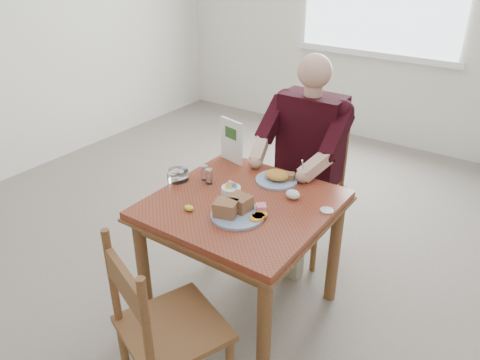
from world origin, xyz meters
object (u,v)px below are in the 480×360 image
Objects in this scene: chair_near at (163,330)px; diner at (305,146)px; table at (242,219)px; chair_far at (308,187)px; near_plate at (236,210)px; far_plate at (278,177)px.

diner is at bearing 93.32° from chair_near.
table is at bearing -90.00° from diner.
chair_far reaches higher than near_plate.
diner is at bearing 93.73° from near_plate.
chair_near is (0.08, -0.73, -0.16)m from table.
chair_near is 3.08× the size of near_plate.
table is at bearing 96.52° from chair_near.
far_plate is at bearing -84.82° from diner.
table is 0.73m from diner.
near_plate is at bearing 92.74° from chair_near.
diner reaches higher than chair_near.
near_plate is at bearing -67.70° from table.
diner is 4.48× the size of far_plate.
chair_near is at bearing -86.68° from diner.
near_plate is at bearing -87.62° from far_plate.
diner reaches higher than far_plate.
diner is (0.00, 0.71, 0.17)m from table.
table is at bearing 112.30° from near_plate.
chair_far is 0.58m from far_plate.
near_plate is 1.00× the size of far_plate.
far_plate is at bearing -85.75° from chair_far.
chair_far is 1.00× the size of chair_near.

